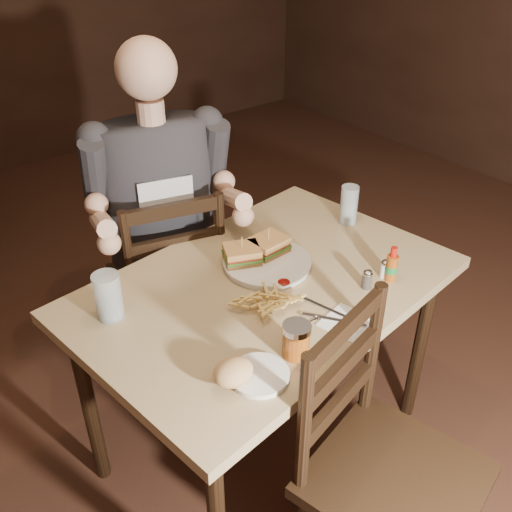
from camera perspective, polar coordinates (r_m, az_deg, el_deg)
room_shell at (r=1.37m, az=4.16°, el=13.62°), size 7.00×7.00×7.00m
main_table at (r=1.90m, az=0.93°, el=-4.69°), size 1.32×0.96×0.77m
chair_far at (r=2.41m, az=-8.84°, el=-2.57°), size 0.54×0.57×0.93m
chair_near at (r=1.74m, az=13.78°, el=-20.88°), size 0.54×0.57×0.95m
diner at (r=2.12m, az=-9.61°, el=7.76°), size 0.65×0.57×0.97m
dinner_plate at (r=1.93m, az=1.12°, el=-0.80°), size 0.33×0.33×0.02m
sandwich_left at (r=1.90m, az=-1.42°, el=0.63°), size 0.15×0.14×0.10m
sandwich_right at (r=1.95m, az=1.27°, el=1.57°), size 0.13×0.11×0.10m
fries_pile at (r=1.73m, az=1.21°, el=-4.24°), size 0.27×0.20×0.04m
ketchup_dollop at (r=1.83m, az=2.80°, el=-2.62°), size 0.05×0.05×0.01m
glass_left at (r=1.73m, az=-14.55°, el=-3.92°), size 0.09×0.09×0.15m
glass_right at (r=2.19m, az=9.28°, el=5.07°), size 0.07×0.07×0.15m
hot_sauce at (r=1.89m, az=13.45°, el=-0.76°), size 0.04×0.04×0.12m
salt_shaker at (r=1.92m, az=12.78°, el=-1.29°), size 0.04×0.04×0.06m
pepper_shaker at (r=1.85m, az=11.05°, el=-2.34°), size 0.04×0.04×0.06m
syrup_dispenser at (r=1.56m, az=4.04°, el=-8.40°), size 0.09×0.09×0.10m
napkin at (r=1.72m, az=9.02°, el=-6.54°), size 0.16×0.15×0.00m
knife at (r=1.71m, az=7.71°, el=-6.34°), size 0.12×0.17×0.00m
fork at (r=1.76m, az=6.78°, el=-5.11°), size 0.05×0.16×0.00m
side_plate at (r=1.52m, az=0.33°, el=-11.94°), size 0.17×0.17×0.01m
bread_roll at (r=1.48m, az=-2.31°, el=-11.52°), size 0.12×0.10×0.07m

